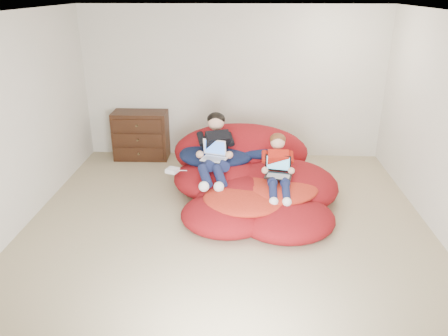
{
  "coord_description": "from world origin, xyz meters",
  "views": [
    {
      "loc": [
        0.19,
        -4.73,
        2.75
      ],
      "look_at": [
        -0.04,
        0.17,
        0.7
      ],
      "focal_mm": 35.0,
      "sensor_mm": 36.0,
      "label": 1
    }
  ],
  "objects_px": {
    "beanbag_pile": "(251,179)",
    "older_boy": "(215,147)",
    "dresser": "(141,135)",
    "younger_boy": "(278,165)",
    "laptop_white": "(214,154)",
    "laptop_black": "(278,170)"
  },
  "relations": [
    {
      "from": "dresser",
      "to": "beanbag_pile",
      "type": "relative_size",
      "value": 0.36
    },
    {
      "from": "beanbag_pile",
      "to": "younger_boy",
      "type": "relative_size",
      "value": 2.58
    },
    {
      "from": "dresser",
      "to": "laptop_black",
      "type": "relative_size",
      "value": 2.42
    },
    {
      "from": "dresser",
      "to": "laptop_black",
      "type": "height_order",
      "value": "dresser"
    },
    {
      "from": "dresser",
      "to": "laptop_black",
      "type": "xyz_separation_m",
      "value": [
        2.2,
        -1.79,
        0.15
      ]
    },
    {
      "from": "laptop_white",
      "to": "laptop_black",
      "type": "bearing_deg",
      "value": -22.87
    },
    {
      "from": "laptop_white",
      "to": "dresser",
      "type": "bearing_deg",
      "value": 133.27
    },
    {
      "from": "dresser",
      "to": "laptop_white",
      "type": "xyz_separation_m",
      "value": [
        1.35,
        -1.43,
        0.23
      ]
    },
    {
      "from": "laptop_black",
      "to": "beanbag_pile",
      "type": "bearing_deg",
      "value": 133.74
    },
    {
      "from": "older_boy",
      "to": "laptop_white",
      "type": "bearing_deg",
      "value": -90.0
    },
    {
      "from": "younger_boy",
      "to": "laptop_black",
      "type": "relative_size",
      "value": 2.6
    },
    {
      "from": "beanbag_pile",
      "to": "younger_boy",
      "type": "bearing_deg",
      "value": -41.0
    },
    {
      "from": "dresser",
      "to": "laptop_black",
      "type": "bearing_deg",
      "value": -39.18
    },
    {
      "from": "laptop_white",
      "to": "laptop_black",
      "type": "relative_size",
      "value": 1.02
    },
    {
      "from": "dresser",
      "to": "younger_boy",
      "type": "bearing_deg",
      "value": -38.22
    },
    {
      "from": "beanbag_pile",
      "to": "older_boy",
      "type": "xyz_separation_m",
      "value": [
        -0.5,
        0.1,
        0.43
      ]
    },
    {
      "from": "laptop_white",
      "to": "younger_boy",
      "type": "bearing_deg",
      "value": -19.32
    },
    {
      "from": "laptop_black",
      "to": "dresser",
      "type": "bearing_deg",
      "value": 140.82
    },
    {
      "from": "younger_boy",
      "to": "laptop_white",
      "type": "distance_m",
      "value": 0.9
    },
    {
      "from": "older_boy",
      "to": "younger_boy",
      "type": "bearing_deg",
      "value": -25.06
    },
    {
      "from": "dresser",
      "to": "younger_boy",
      "type": "height_order",
      "value": "younger_boy"
    },
    {
      "from": "younger_boy",
      "to": "laptop_white",
      "type": "height_order",
      "value": "younger_boy"
    }
  ]
}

